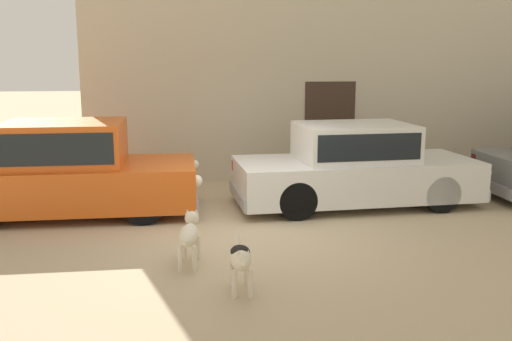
{
  "coord_description": "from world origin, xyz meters",
  "views": [
    {
      "loc": [
        -0.97,
        -8.3,
        2.58
      ],
      "look_at": [
        0.15,
        0.2,
        0.9
      ],
      "focal_mm": 40.19,
      "sensor_mm": 36.0,
      "label": 1
    }
  ],
  "objects_px": {
    "stray_dog_spotted": "(241,259)",
    "stray_dog_tan": "(189,234)",
    "parked_sedan_second": "(355,165)",
    "parked_sedan_nearest": "(68,170)"
  },
  "relations": [
    {
      "from": "stray_dog_spotted",
      "to": "stray_dog_tan",
      "type": "bearing_deg",
      "value": -150.83
    },
    {
      "from": "parked_sedan_nearest",
      "to": "parked_sedan_second",
      "type": "height_order",
      "value": "parked_sedan_nearest"
    },
    {
      "from": "parked_sedan_second",
      "to": "parked_sedan_nearest",
      "type": "bearing_deg",
      "value": 176.65
    },
    {
      "from": "parked_sedan_nearest",
      "to": "stray_dog_tan",
      "type": "xyz_separation_m",
      "value": [
        1.97,
        -2.66,
        -0.37
      ]
    },
    {
      "from": "parked_sedan_nearest",
      "to": "stray_dog_tan",
      "type": "relative_size",
      "value": 3.95
    },
    {
      "from": "parked_sedan_nearest",
      "to": "stray_dog_spotted",
      "type": "relative_size",
      "value": 4.69
    },
    {
      "from": "parked_sedan_nearest",
      "to": "stray_dog_spotted",
      "type": "distance_m",
      "value": 4.47
    },
    {
      "from": "parked_sedan_second",
      "to": "stray_dog_spotted",
      "type": "bearing_deg",
      "value": -126.66
    },
    {
      "from": "stray_dog_spotted",
      "to": "stray_dog_tan",
      "type": "relative_size",
      "value": 0.84
    },
    {
      "from": "stray_dog_spotted",
      "to": "stray_dog_tan",
      "type": "distance_m",
      "value": 1.16
    }
  ]
}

